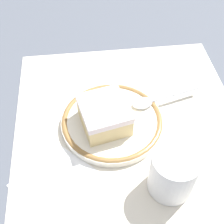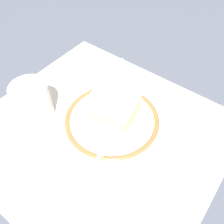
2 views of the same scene
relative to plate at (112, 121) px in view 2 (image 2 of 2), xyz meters
name	(u,v)px [view 2 (image 2 of 2)]	position (x,y,z in m)	size (l,w,h in m)	color
ground_plane	(99,132)	(0.01, 0.03, -0.01)	(2.40, 2.40, 0.00)	#4C515B
placemat	(99,132)	(0.01, 0.03, -0.01)	(0.43, 0.40, 0.00)	beige
plate	(112,121)	(0.00, 0.00, 0.00)	(0.18, 0.18, 0.02)	silver
cake_slice	(114,105)	(0.01, -0.01, 0.03)	(0.10, 0.09, 0.04)	beige
spoon	(99,156)	(-0.03, 0.08, 0.01)	(0.05, 0.13, 0.01)	silver
cup	(33,103)	(0.13, 0.07, 0.03)	(0.07, 0.07, 0.07)	white
napkin	(104,74)	(0.10, -0.10, -0.01)	(0.10, 0.11, 0.00)	white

